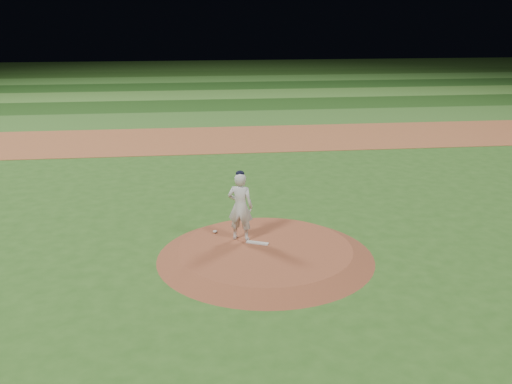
# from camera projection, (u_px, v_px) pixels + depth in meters

# --- Properties ---
(ground) EXTENTS (120.00, 120.00, 0.00)m
(ground) POSITION_uv_depth(u_px,v_px,m) (265.00, 257.00, 14.50)
(ground) COLOR #2B581C
(ground) RESTS_ON ground
(infield_dirt_band) EXTENTS (70.00, 6.00, 0.02)m
(infield_dirt_band) POSITION_uv_depth(u_px,v_px,m) (226.00, 139.00, 27.74)
(infield_dirt_band) COLOR brown
(infield_dirt_band) RESTS_ON ground
(outfield_stripe_0) EXTENTS (70.00, 5.00, 0.02)m
(outfield_stripe_0) POSITION_uv_depth(u_px,v_px,m) (220.00, 119.00, 32.94)
(outfield_stripe_0) COLOR #346324
(outfield_stripe_0) RESTS_ON ground
(outfield_stripe_1) EXTENTS (70.00, 5.00, 0.02)m
(outfield_stripe_1) POSITION_uv_depth(u_px,v_px,m) (215.00, 105.00, 37.67)
(outfield_stripe_1) COLOR #1D4315
(outfield_stripe_1) RESTS_ON ground
(outfield_stripe_2) EXTENTS (70.00, 5.00, 0.02)m
(outfield_stripe_2) POSITION_uv_depth(u_px,v_px,m) (212.00, 95.00, 42.40)
(outfield_stripe_2) COLOR #427A2C
(outfield_stripe_2) RESTS_ON ground
(outfield_stripe_3) EXTENTS (70.00, 5.00, 0.02)m
(outfield_stripe_3) POSITION_uv_depth(u_px,v_px,m) (209.00, 86.00, 47.13)
(outfield_stripe_3) COLOR #1D4716
(outfield_stripe_3) RESTS_ON ground
(outfield_stripe_4) EXTENTS (70.00, 5.00, 0.02)m
(outfield_stripe_4) POSITION_uv_depth(u_px,v_px,m) (207.00, 79.00, 51.85)
(outfield_stripe_4) COLOR #3E7D2D
(outfield_stripe_4) RESTS_ON ground
(outfield_stripe_5) EXTENTS (70.00, 5.00, 0.02)m
(outfield_stripe_5) POSITION_uv_depth(u_px,v_px,m) (205.00, 73.00, 56.58)
(outfield_stripe_5) COLOR #254F19
(outfield_stripe_5) RESTS_ON ground
(pitchers_mound) EXTENTS (5.50, 5.50, 0.25)m
(pitchers_mound) POSITION_uv_depth(u_px,v_px,m) (265.00, 252.00, 14.46)
(pitchers_mound) COLOR brown
(pitchers_mound) RESTS_ON ground
(pitching_rubber) EXTENTS (0.59, 0.37, 0.03)m
(pitching_rubber) POSITION_uv_depth(u_px,v_px,m) (257.00, 243.00, 14.69)
(pitching_rubber) COLOR silver
(pitching_rubber) RESTS_ON pitchers_mound
(rosin_bag) EXTENTS (0.12, 0.12, 0.07)m
(rosin_bag) POSITION_uv_depth(u_px,v_px,m) (215.00, 232.00, 15.39)
(rosin_bag) COLOR silver
(rosin_bag) RESTS_ON pitchers_mound
(pitcher_on_mound) EXTENTS (0.77, 0.64, 1.87)m
(pitcher_on_mound) POSITION_uv_depth(u_px,v_px,m) (240.00, 206.00, 14.69)
(pitcher_on_mound) COLOR silver
(pitcher_on_mound) RESTS_ON pitchers_mound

